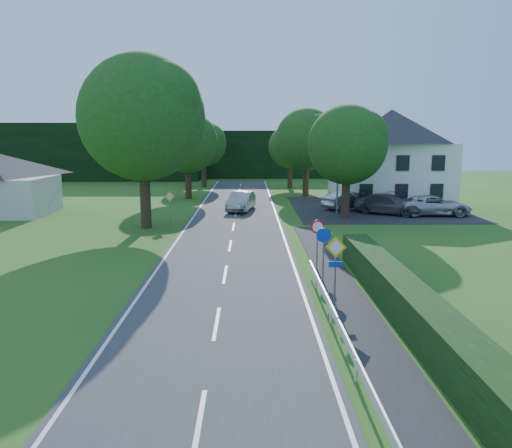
{
  "coord_description": "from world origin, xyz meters",
  "views": [
    {
      "loc": [
        1.12,
        -9.92,
        6.24
      ],
      "look_at": [
        1.48,
        17.34,
        1.41
      ],
      "focal_mm": 35.0,
      "sensor_mm": 36.0,
      "label": 1
    }
  ],
  "objects_px": {
    "parked_car_silver_b": "(434,205)",
    "parked_car_grey": "(389,204)",
    "streetlight": "(336,158)",
    "motorcycle": "(241,209)",
    "parked_car_silver_a": "(348,200)",
    "parasol": "(395,202)",
    "moving_car": "(241,201)"
  },
  "relations": [
    {
      "from": "streetlight",
      "to": "parasol",
      "type": "xyz_separation_m",
      "value": [
        4.67,
        -0.5,
        -3.45
      ]
    },
    {
      "from": "parked_car_silver_a",
      "to": "parasol",
      "type": "height_order",
      "value": "parasol"
    },
    {
      "from": "moving_car",
      "to": "parked_car_silver_a",
      "type": "bearing_deg",
      "value": 15.55
    },
    {
      "from": "streetlight",
      "to": "motorcycle",
      "type": "distance_m",
      "value": 8.6
    },
    {
      "from": "motorcycle",
      "to": "parked_car_silver_b",
      "type": "distance_m",
      "value": 15.26
    },
    {
      "from": "parked_car_grey",
      "to": "parasol",
      "type": "relative_size",
      "value": 2.55
    },
    {
      "from": "moving_car",
      "to": "parked_car_silver_a",
      "type": "height_order",
      "value": "moving_car"
    },
    {
      "from": "moving_car",
      "to": "parked_car_silver_b",
      "type": "height_order",
      "value": "moving_car"
    },
    {
      "from": "parasol",
      "to": "moving_car",
      "type": "bearing_deg",
      "value": 170.31
    },
    {
      "from": "streetlight",
      "to": "moving_car",
      "type": "relative_size",
      "value": 1.65
    },
    {
      "from": "motorcycle",
      "to": "parasol",
      "type": "relative_size",
      "value": 0.86
    },
    {
      "from": "motorcycle",
      "to": "parked_car_grey",
      "type": "xyz_separation_m",
      "value": [
        11.81,
        0.51,
        0.31
      ]
    },
    {
      "from": "parked_car_silver_b",
      "to": "parked_car_grey",
      "type": "bearing_deg",
      "value": 82.57
    },
    {
      "from": "motorcycle",
      "to": "parked_car_silver_b",
      "type": "bearing_deg",
      "value": -5.73
    },
    {
      "from": "parked_car_silver_b",
      "to": "parasol",
      "type": "relative_size",
      "value": 2.62
    },
    {
      "from": "streetlight",
      "to": "parked_car_silver_b",
      "type": "height_order",
      "value": "streetlight"
    },
    {
      "from": "parked_car_grey",
      "to": "streetlight",
      "type": "bearing_deg",
      "value": 118.23
    },
    {
      "from": "parked_car_silver_a",
      "to": "streetlight",
      "type": "bearing_deg",
      "value": 117.83
    },
    {
      "from": "parked_car_silver_a",
      "to": "parasol",
      "type": "distance_m",
      "value": 4.3
    },
    {
      "from": "parked_car_grey",
      "to": "parasol",
      "type": "bearing_deg",
      "value": -69.47
    },
    {
      "from": "moving_car",
      "to": "parked_car_silver_a",
      "type": "distance_m",
      "value": 9.24
    },
    {
      "from": "streetlight",
      "to": "parked_car_silver_a",
      "type": "relative_size",
      "value": 1.69
    },
    {
      "from": "moving_car",
      "to": "parked_car_silver_a",
      "type": "xyz_separation_m",
      "value": [
        9.2,
        0.84,
        -0.02
      ]
    },
    {
      "from": "streetlight",
      "to": "parked_car_silver_a",
      "type": "xyz_separation_m",
      "value": [
        1.55,
        2.45,
        -3.64
      ]
    },
    {
      "from": "parked_car_silver_a",
      "to": "parked_car_grey",
      "type": "relative_size",
      "value": 0.86
    },
    {
      "from": "moving_car",
      "to": "streetlight",
      "type": "bearing_deg",
      "value": -1.53
    },
    {
      "from": "streetlight",
      "to": "parked_car_silver_b",
      "type": "xyz_separation_m",
      "value": [
        7.67,
        -1.06,
        -3.64
      ]
    },
    {
      "from": "parked_car_silver_b",
      "to": "parked_car_silver_a",
      "type": "bearing_deg",
      "value": 63.72
    },
    {
      "from": "streetlight",
      "to": "moving_car",
      "type": "bearing_deg",
      "value": 168.15
    },
    {
      "from": "parked_car_silver_b",
      "to": "streetlight",
      "type": "bearing_deg",
      "value": 85.66
    },
    {
      "from": "parked_car_silver_a",
      "to": "parked_car_silver_b",
      "type": "distance_m",
      "value": 7.05
    },
    {
      "from": "streetlight",
      "to": "parked_car_grey",
      "type": "relative_size",
      "value": 1.46
    }
  ]
}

